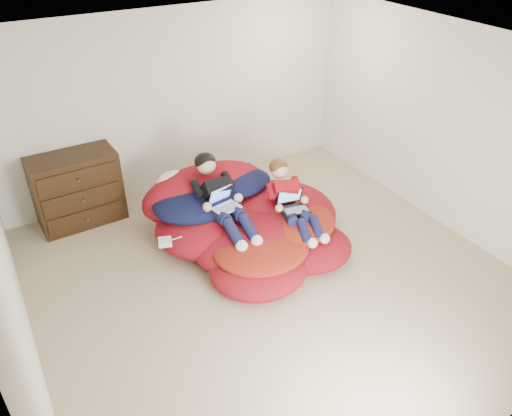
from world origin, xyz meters
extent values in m
cube|color=tan|center=(0.00, 0.00, -0.12)|extent=(5.10, 5.10, 0.25)
cube|color=silver|center=(0.00, 2.51, 1.25)|extent=(5.10, 0.02, 2.50)
cube|color=silver|center=(0.00, -2.51, 1.25)|extent=(5.10, 0.02, 2.50)
cube|color=silver|center=(-2.51, 0.00, 1.25)|extent=(0.02, 5.10, 2.50)
cube|color=silver|center=(2.51, 0.00, 1.25)|extent=(0.02, 5.10, 2.50)
cube|color=white|center=(0.00, 0.00, 2.51)|extent=(5.10, 5.10, 0.02)
cube|color=black|center=(-1.56, 2.23, 0.47)|extent=(1.08, 0.57, 0.95)
cube|color=black|center=(-1.56, 1.95, 0.19)|extent=(0.95, 0.06, 0.23)
cylinder|color=#4C3F26|center=(-1.56, 1.93, 0.19)|extent=(0.03, 0.06, 0.03)
cube|color=black|center=(-1.56, 1.95, 0.47)|extent=(0.95, 0.06, 0.23)
cylinder|color=#4C3F26|center=(-1.56, 1.93, 0.47)|extent=(0.03, 0.06, 0.03)
cube|color=black|center=(-1.56, 1.95, 0.76)|extent=(0.95, 0.06, 0.23)
cylinder|color=#4C3F26|center=(-1.56, 1.93, 0.76)|extent=(0.03, 0.06, 0.03)
ellipsoid|color=maroon|center=(-0.28, 0.98, 0.22)|extent=(1.40, 1.25, 0.50)
ellipsoid|color=maroon|center=(0.59, 0.82, 0.20)|extent=(1.50, 1.46, 0.54)
ellipsoid|color=maroon|center=(0.12, 0.49, 0.18)|extent=(1.65, 1.32, 0.53)
ellipsoid|color=maroon|center=(-0.14, 0.06, 0.14)|extent=(1.13, 1.04, 0.38)
ellipsoid|color=maroon|center=(0.59, 0.09, 0.13)|extent=(1.01, 0.92, 0.33)
ellipsoid|color=maroon|center=(-0.12, 1.45, 0.40)|extent=(1.71, 0.75, 0.75)
ellipsoid|color=#10163C|center=(-0.35, 1.19, 0.48)|extent=(1.15, 0.94, 0.29)
ellipsoid|color=#10163C|center=(0.22, 1.28, 0.52)|extent=(0.98, 0.69, 0.24)
ellipsoid|color=#A22717|center=(0.54, 0.42, 0.34)|extent=(1.03, 1.03, 0.19)
ellipsoid|color=#A22717|center=(-0.03, 0.19, 0.30)|extent=(1.12, 1.01, 0.20)
ellipsoid|color=silver|center=(-0.51, 1.57, 0.62)|extent=(0.41, 0.26, 0.26)
cube|color=black|center=(-0.18, 1.07, 0.65)|extent=(0.33, 0.47, 0.46)
sphere|color=#E1AC89|center=(-0.18, 1.25, 0.91)|extent=(0.23, 0.23, 0.23)
ellipsoid|color=black|center=(-0.18, 1.27, 0.95)|extent=(0.26, 0.24, 0.20)
cylinder|color=#13163D|center=(-0.28, 0.71, 0.51)|extent=(0.15, 0.38, 0.21)
cylinder|color=#13163D|center=(-0.28, 0.38, 0.48)|extent=(0.13, 0.36, 0.24)
sphere|color=white|center=(-0.28, 0.19, 0.41)|extent=(0.14, 0.14, 0.14)
cylinder|color=#13163D|center=(-0.09, 0.71, 0.51)|extent=(0.15, 0.38, 0.21)
cylinder|color=#13163D|center=(-0.09, 0.38, 0.48)|extent=(0.13, 0.36, 0.24)
sphere|color=white|center=(-0.09, 0.19, 0.41)|extent=(0.14, 0.14, 0.14)
cube|color=#AE0F17|center=(0.55, 0.64, 0.60)|extent=(0.38, 0.43, 0.44)
sphere|color=#E1AC89|center=(0.55, 0.76, 0.87)|extent=(0.20, 0.20, 0.20)
ellipsoid|color=#503115|center=(0.55, 0.78, 0.90)|extent=(0.23, 0.22, 0.17)
cylinder|color=#13163D|center=(0.47, 0.37, 0.45)|extent=(0.23, 0.36, 0.18)
cylinder|color=#13163D|center=(0.47, 0.08, 0.42)|extent=(0.20, 0.34, 0.21)
sphere|color=white|center=(0.47, -0.09, 0.36)|extent=(0.12, 0.12, 0.12)
cylinder|color=#13163D|center=(0.63, 0.37, 0.45)|extent=(0.23, 0.36, 0.18)
cylinder|color=#13163D|center=(0.63, 0.08, 0.42)|extent=(0.20, 0.34, 0.21)
sphere|color=white|center=(0.63, -0.09, 0.36)|extent=(0.12, 0.12, 0.12)
cube|color=silver|center=(-0.18, 0.73, 0.58)|extent=(0.34, 0.27, 0.01)
cube|color=gray|center=(-0.18, 0.72, 0.59)|extent=(0.28, 0.17, 0.00)
cube|color=silver|center=(-0.18, 0.87, 0.69)|extent=(0.32, 0.15, 0.20)
cube|color=blue|center=(-0.18, 0.86, 0.69)|extent=(0.28, 0.12, 0.16)
cube|color=black|center=(0.55, 0.38, 0.51)|extent=(0.35, 0.27, 0.01)
cube|color=gray|center=(0.55, 0.37, 0.52)|extent=(0.29, 0.17, 0.00)
cube|color=black|center=(0.55, 0.52, 0.63)|extent=(0.33, 0.12, 0.22)
cube|color=teal|center=(0.55, 0.52, 0.63)|extent=(0.29, 0.10, 0.18)
cube|color=silver|center=(-0.98, 0.67, 0.42)|extent=(0.18, 0.18, 0.05)
camera|label=1|loc=(-2.32, -3.67, 3.70)|focal=35.00mm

